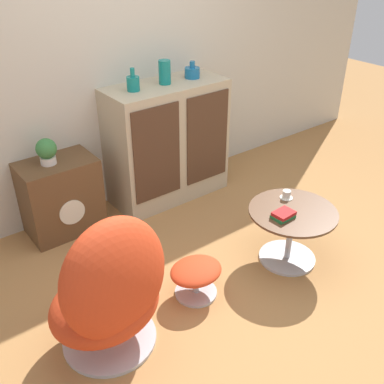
# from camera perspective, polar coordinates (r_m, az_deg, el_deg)

# --- Properties ---
(ground_plane) EXTENTS (12.00, 12.00, 0.00)m
(ground_plane) POSITION_cam_1_polar(r_m,az_deg,el_deg) (3.24, 6.37, -11.78)
(ground_plane) COLOR #A87542
(wall_back) EXTENTS (6.40, 0.06, 2.60)m
(wall_back) POSITION_cam_1_polar(r_m,az_deg,el_deg) (3.83, -10.01, 16.93)
(wall_back) COLOR beige
(wall_back) RESTS_ON ground_plane
(sideboard) EXTENTS (1.06, 0.48, 1.06)m
(sideboard) POSITION_cam_1_polar(r_m,az_deg,el_deg) (4.02, -3.14, 6.33)
(sideboard) COLOR tan
(sideboard) RESTS_ON ground_plane
(tv_console) EXTENTS (0.59, 0.39, 0.62)m
(tv_console) POSITION_cam_1_polar(r_m,az_deg,el_deg) (3.75, -16.28, -0.57)
(tv_console) COLOR brown
(tv_console) RESTS_ON ground_plane
(egg_chair) EXTENTS (0.78, 0.74, 0.93)m
(egg_chair) POSITION_cam_1_polar(r_m,az_deg,el_deg) (2.60, -10.32, -12.40)
(egg_chair) COLOR #B7B7BC
(egg_chair) RESTS_ON ground_plane
(ottoman) EXTENTS (0.36, 0.31, 0.24)m
(ottoman) POSITION_cam_1_polar(r_m,az_deg,el_deg) (3.06, 0.51, -10.38)
(ottoman) COLOR #B7B7BC
(ottoman) RESTS_ON ground_plane
(coffee_table) EXTENTS (0.64, 0.64, 0.43)m
(coffee_table) POSITION_cam_1_polar(r_m,az_deg,el_deg) (3.36, 12.44, -4.48)
(coffee_table) COLOR #B7B7BC
(coffee_table) RESTS_ON ground_plane
(vase_leftmost) EXTENTS (0.10, 0.10, 0.18)m
(vase_leftmost) POSITION_cam_1_polar(r_m,az_deg,el_deg) (3.66, -7.49, 13.56)
(vase_leftmost) COLOR #147A75
(vase_leftmost) RESTS_ON sideboard
(vase_inner_left) EXTENTS (0.10, 0.10, 0.19)m
(vase_inner_left) POSITION_cam_1_polar(r_m,az_deg,el_deg) (3.81, -3.49, 14.95)
(vase_inner_left) COLOR #147A75
(vase_inner_left) RESTS_ON sideboard
(vase_inner_right) EXTENTS (0.13, 0.13, 0.14)m
(vase_inner_right) POSITION_cam_1_polar(r_m,az_deg,el_deg) (3.98, 0.04, 14.98)
(vase_inner_right) COLOR #196699
(vase_inner_right) RESTS_ON sideboard
(potted_plant) EXTENTS (0.16, 0.16, 0.20)m
(potted_plant) POSITION_cam_1_polar(r_m,az_deg,el_deg) (3.55, -17.98, 5.01)
(potted_plant) COLOR silver
(potted_plant) RESTS_ON tv_console
(teacup) EXTENTS (0.10, 0.10, 0.06)m
(teacup) POSITION_cam_1_polar(r_m,az_deg,el_deg) (3.41, 11.91, -0.38)
(teacup) COLOR silver
(teacup) RESTS_ON coffee_table
(book_stack) EXTENTS (0.16, 0.12, 0.05)m
(book_stack) POSITION_cam_1_polar(r_m,az_deg,el_deg) (3.18, 11.55, -2.88)
(book_stack) COLOR #237038
(book_stack) RESTS_ON coffee_table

